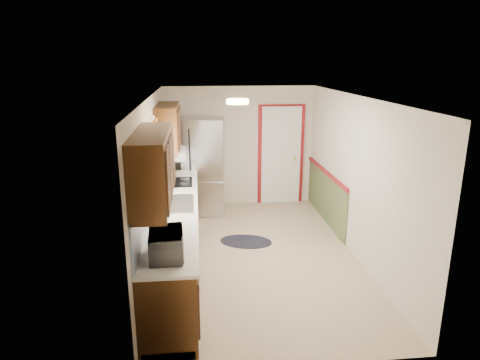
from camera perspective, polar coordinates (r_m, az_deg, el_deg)
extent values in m
cube|color=tan|center=(6.69, 2.13, -9.94)|extent=(3.20, 5.20, 0.12)
cube|color=white|center=(6.04, 2.37, 11.00)|extent=(3.20, 5.20, 0.12)
cube|color=beige|center=(8.67, -0.09, 4.50)|extent=(3.20, 0.10, 2.40)
cube|color=beige|center=(3.96, 7.42, -9.93)|extent=(3.20, 0.10, 2.40)
cube|color=beige|center=(6.23, -11.54, -0.40)|extent=(0.10, 5.20, 2.40)
cube|color=beige|center=(6.64, 15.17, 0.36)|extent=(0.10, 5.20, 2.40)
cube|color=#3C210D|center=(6.18, -8.62, -7.79)|extent=(0.60, 4.00, 0.90)
cube|color=white|center=(6.01, -8.66, -3.68)|extent=(0.63, 4.00, 0.04)
cube|color=#5791D5|center=(5.94, -11.69, -1.07)|extent=(0.02, 4.00, 0.55)
cube|color=#3C210D|center=(4.52, -11.60, 1.60)|extent=(0.35, 1.40, 0.75)
cube|color=#3C210D|center=(7.16, -9.61, 6.92)|extent=(0.35, 1.20, 0.75)
cube|color=white|center=(5.94, -11.79, 2.96)|extent=(0.02, 1.00, 0.90)
cube|color=#B33F21|center=(5.86, -11.55, 6.31)|extent=(0.05, 1.12, 0.24)
cube|color=#B7B7BC|center=(6.10, -8.67, -3.15)|extent=(0.52, 0.82, 0.02)
cube|color=white|center=(7.29, -9.03, 3.50)|extent=(0.45, 0.60, 0.15)
cube|color=maroon|center=(8.81, 5.45, 3.28)|extent=(0.94, 0.05, 2.08)
cube|color=white|center=(8.79, 5.48, 3.24)|extent=(0.80, 0.04, 2.00)
cube|color=#4A5932|center=(8.06, 11.35, -2.22)|extent=(0.02, 2.30, 0.90)
cube|color=maroon|center=(7.93, 11.44, 1.01)|extent=(0.04, 2.30, 0.06)
cylinder|color=#FFD88C|center=(5.81, -0.33, 10.42)|extent=(0.30, 0.30, 0.06)
imported|color=white|center=(4.48, -9.81, -8.10)|extent=(0.31, 0.52, 0.34)
cube|color=#B7B7BC|center=(8.25, -4.86, 1.89)|extent=(0.84, 0.79, 1.85)
cylinder|color=black|center=(7.89, -6.64, 0.49)|extent=(0.02, 0.02, 1.30)
ellipsoid|color=black|center=(7.13, 0.79, -8.19)|extent=(0.97, 0.77, 0.01)
cube|color=black|center=(7.12, -8.31, -0.29)|extent=(0.48, 0.57, 0.02)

